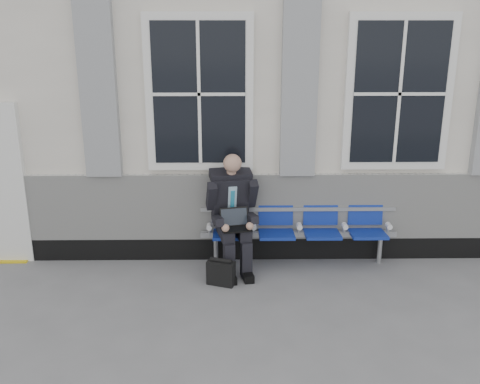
{
  "coord_description": "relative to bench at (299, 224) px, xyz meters",
  "views": [
    {
      "loc": [
        -1.73,
        -5.29,
        3.07
      ],
      "look_at": [
        -1.65,
        0.9,
        1.13
      ],
      "focal_mm": 40.0,
      "sensor_mm": 36.0,
      "label": 1
    }
  ],
  "objects": [
    {
      "name": "ground",
      "position": [
        0.87,
        -1.32,
        -0.55
      ],
      "size": [
        70.0,
        70.0,
        0.0
      ],
      "primitive_type": "plane",
      "color": "slate",
      "rests_on": "ground"
    },
    {
      "name": "station_building",
      "position": [
        0.85,
        2.15,
        1.67
      ],
      "size": [
        14.4,
        4.4,
        4.49
      ],
      "color": "silver",
      "rests_on": "ground"
    },
    {
      "name": "bench",
      "position": [
        0.0,
        0.0,
        0.0
      ],
      "size": [
        2.6,
        0.47,
        0.91
      ],
      "color": "#9EA0A3",
      "rests_on": "ground"
    },
    {
      "name": "businessman",
      "position": [
        -0.88,
        -0.14,
        0.27
      ],
      "size": [
        0.69,
        0.92,
        1.54
      ],
      "color": "black",
      "rests_on": "ground"
    },
    {
      "name": "briefcase",
      "position": [
        -1.02,
        -0.63,
        -0.39
      ],
      "size": [
        0.37,
        0.25,
        0.35
      ],
      "color": "black",
      "rests_on": "ground"
    }
  ]
}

